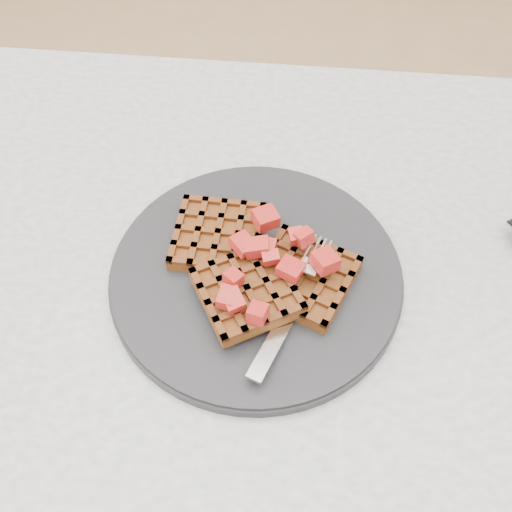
% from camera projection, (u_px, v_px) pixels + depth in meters
% --- Properties ---
extents(ground, '(4.00, 4.00, 0.00)m').
position_uv_depth(ground, '(313.00, 487.00, 1.21)').
color(ground, tan).
rests_on(ground, ground).
extents(table, '(1.20, 0.80, 0.75)m').
position_uv_depth(table, '(354.00, 349.00, 0.69)').
color(table, silver).
rests_on(table, ground).
extents(plate, '(0.31, 0.31, 0.02)m').
position_uv_depth(plate, '(256.00, 274.00, 0.61)').
color(plate, black).
rests_on(plate, table).
extents(waffles, '(0.21, 0.19, 0.03)m').
position_uv_depth(waffles, '(256.00, 266.00, 0.59)').
color(waffles, brown).
rests_on(waffles, plate).
extents(strawberry_pile, '(0.15, 0.15, 0.02)m').
position_uv_depth(strawberry_pile, '(256.00, 248.00, 0.58)').
color(strawberry_pile, '#9A0403').
rests_on(strawberry_pile, waffles).
extents(fork, '(0.08, 0.18, 0.02)m').
position_uv_depth(fork, '(295.00, 301.00, 0.57)').
color(fork, silver).
rests_on(fork, plate).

